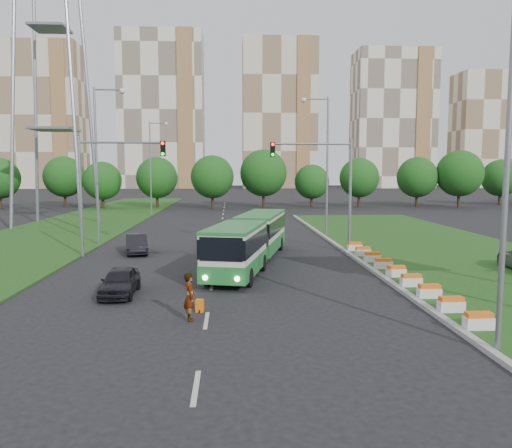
{
  "coord_description": "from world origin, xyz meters",
  "views": [
    {
      "loc": [
        -2.07,
        -24.73,
        5.7
      ],
      "look_at": [
        -0.54,
        4.56,
        2.6
      ],
      "focal_mm": 35.0,
      "sensor_mm": 36.0,
      "label": 1
    }
  ],
  "objects": [
    {
      "name": "tree_line",
      "position": [
        10.0,
        55.0,
        4.5
      ],
      "size": [
        120.0,
        8.0,
        9.0
      ],
      "primitive_type": null,
      "color": "#185216",
      "rests_on": "ground"
    },
    {
      "name": "apartment_tower_ceast",
      "position": [
        15.0,
        150.0,
        25.0
      ],
      "size": [
        25.0,
        15.0,
        50.0
      ],
      "primitive_type": "cube",
      "color": "beige",
      "rests_on": "ground"
    },
    {
      "name": "flower_planters",
      "position": [
        6.7,
        0.8,
        0.45
      ],
      "size": [
        1.1,
        18.1,
        0.6
      ],
      "primitive_type": null,
      "color": "silver",
      "rests_on": "grass_median"
    },
    {
      "name": "shopping_trolley",
      "position": [
        -3.32,
        -4.83,
        0.26
      ],
      "size": [
        0.3,
        0.32,
        0.52
      ],
      "rotation": [
        0.0,
        0.0,
        -0.17
      ],
      "color": "orange",
      "rests_on": "ground"
    },
    {
      "name": "ground",
      "position": [
        0.0,
        0.0,
        0.0
      ],
      "size": [
        360.0,
        360.0,
        0.0
      ],
      "primitive_type": "plane",
      "color": "black",
      "rests_on": "ground"
    },
    {
      "name": "traffic_mast_median",
      "position": [
        4.78,
        10.0,
        5.35
      ],
      "size": [
        5.76,
        0.32,
        8.0
      ],
      "color": "gray",
      "rests_on": "ground"
    },
    {
      "name": "pedestrian",
      "position": [
        -3.63,
        -5.97,
        0.92
      ],
      "size": [
        0.57,
        0.75,
        1.85
      ],
      "primitive_type": "imported",
      "rotation": [
        0.0,
        0.0,
        1.78
      ],
      "color": "gray",
      "rests_on": "ground"
    },
    {
      "name": "apartment_tower_east",
      "position": [
        55.0,
        150.0,
        23.5
      ],
      "size": [
        27.0,
        15.0,
        47.0
      ],
      "primitive_type": "cube",
      "color": "silver",
      "rests_on": "ground"
    },
    {
      "name": "apartment_tower_west",
      "position": [
        -65.0,
        150.0,
        24.0
      ],
      "size": [
        26.0,
        15.0,
        48.0
      ],
      "primitive_type": "cube",
      "color": "beige",
      "rests_on": "ground"
    },
    {
      "name": "traffic_mast_left",
      "position": [
        -10.38,
        9.0,
        5.35
      ],
      "size": [
        5.76,
        0.32,
        8.0
      ],
      "color": "gray",
      "rests_on": "ground"
    },
    {
      "name": "lane_markings",
      "position": [
        -3.0,
        20.0,
        0.0
      ],
      "size": [
        0.2,
        100.0,
        0.01
      ],
      "primitive_type": null,
      "color": "#B4B4AD",
      "rests_on": "ground"
    },
    {
      "name": "transmission_pylon",
      "position": [
        -20.0,
        28.0,
        22.0
      ],
      "size": [
        12.0,
        12.0,
        44.0
      ],
      "primitive_type": null,
      "color": "gray",
      "rests_on": "ground"
    },
    {
      "name": "car_left_near",
      "position": [
        -7.17,
        -1.82,
        0.64
      ],
      "size": [
        1.59,
        3.78,
        1.28
      ],
      "primitive_type": "imported",
      "rotation": [
        0.0,
        0.0,
        0.02
      ],
      "color": "black",
      "rests_on": "ground"
    },
    {
      "name": "car_left_far",
      "position": [
        -8.6,
        10.08,
        0.66
      ],
      "size": [
        2.24,
        4.21,
        1.32
      ],
      "primitive_type": "imported",
      "rotation": [
        0.0,
        0.0,
        0.22
      ],
      "color": "black",
      "rests_on": "ground"
    },
    {
      "name": "grass_median",
      "position": [
        13.0,
        8.0,
        0.07
      ],
      "size": [
        14.0,
        60.0,
        0.15
      ],
      "primitive_type": "cube",
      "color": "#1C4814",
      "rests_on": "ground"
    },
    {
      "name": "midrise_east",
      "position": [
        90.0,
        150.0,
        20.0
      ],
      "size": [
        24.0,
        14.0,
        40.0
      ],
      "primitive_type": "cube",
      "color": "beige",
      "rests_on": "ground"
    },
    {
      "name": "left_verge",
      "position": [
        -18.0,
        25.0,
        0.05
      ],
      "size": [
        12.0,
        110.0,
        0.1
      ],
      "primitive_type": "cube",
      "color": "#1C4814",
      "rests_on": "ground"
    },
    {
      "name": "articulated_bus",
      "position": [
        -0.93,
        5.73,
        1.52
      ],
      "size": [
        2.35,
        15.09,
        2.48
      ],
      "rotation": [
        0.0,
        0.0,
        -0.23
      ],
      "color": "beige",
      "rests_on": "ground"
    },
    {
      "name": "street_lamps",
      "position": [
        -3.0,
        10.0,
        6.0
      ],
      "size": [
        36.0,
        60.0,
        12.0
      ],
      "primitive_type": null,
      "color": "gray",
      "rests_on": "ground"
    },
    {
      "name": "apartment_tower_cwest",
      "position": [
        -25.0,
        150.0,
        26.0
      ],
      "size": [
        28.0,
        15.0,
        52.0
      ],
      "primitive_type": "cube",
      "color": "silver",
      "rests_on": "ground"
    },
    {
      "name": "median_kerb",
      "position": [
        6.05,
        8.0,
        0.09
      ],
      "size": [
        0.3,
        60.0,
        0.18
      ],
      "primitive_type": "cube",
      "color": "#9A9A9A",
      "rests_on": "ground"
    }
  ]
}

